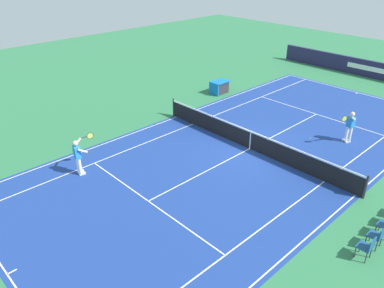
{
  "coord_description": "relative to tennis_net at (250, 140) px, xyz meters",
  "views": [
    {
      "loc": [
        13.58,
        10.08,
        8.99
      ],
      "look_at": [
        2.94,
        -1.12,
        0.9
      ],
      "focal_mm": 35.33,
      "sensor_mm": 36.0,
      "label": 1
    }
  ],
  "objects": [
    {
      "name": "tennis_net",
      "position": [
        0.0,
        0.0,
        0.0
      ],
      "size": [
        0.1,
        11.7,
        1.08
      ],
      "color": "#2D2D33",
      "rests_on": "ground_plane"
    },
    {
      "name": "tennis_ball",
      "position": [
        -3.14,
        1.5,
        -0.46
      ],
      "size": [
        0.07,
        0.07,
        0.07
      ],
      "primitive_type": "sphere",
      "color": "#CCE01E",
      "rests_on": "ground_plane"
    },
    {
      "name": "stadium_barrier",
      "position": [
        -15.9,
        -0.0,
        0.15
      ],
      "size": [
        0.26,
        17.0,
        1.28
      ],
      "color": "#231E47",
      "rests_on": "ground_plane"
    },
    {
      "name": "ground_plane",
      "position": [
        0.0,
        0.0,
        -0.49
      ],
      "size": [
        60.0,
        60.0,
        0.0
      ],
      "primitive_type": "plane",
      "color": "#2D7247"
    },
    {
      "name": "spectator_chair_4",
      "position": [
        3.24,
        7.32,
        0.03
      ],
      "size": [
        0.44,
        0.44,
        0.88
      ],
      "color": "#38383D",
      "rests_on": "ground_plane"
    },
    {
      "name": "tennis_player_near",
      "position": [
        7.31,
        -3.73,
        0.44
      ],
      "size": [
        1.13,
        0.77,
        1.7
      ],
      "color": "white",
      "rests_on": "ground_plane"
    },
    {
      "name": "tennis_player_far",
      "position": [
        -4.28,
        2.96,
        0.44
      ],
      "size": [
        1.19,
        0.75,
        1.7
      ],
      "color": "white",
      "rests_on": "ground_plane"
    },
    {
      "name": "court_slab",
      "position": [
        0.0,
        0.0,
        -0.49
      ],
      "size": [
        24.2,
        11.4,
        0.0
      ],
      "primitive_type": "cube",
      "color": "navy",
      "rests_on": "ground_plane"
    },
    {
      "name": "equipment_cart_tarped",
      "position": [
        -4.86,
        -6.58,
        -0.05
      ],
      "size": [
        1.25,
        0.84,
        0.85
      ],
      "color": "#2D2D33",
      "rests_on": "ground_plane"
    },
    {
      "name": "court_line_markings",
      "position": [
        0.0,
        0.0,
        -0.49
      ],
      "size": [
        23.85,
        11.05,
        0.01
      ],
      "color": "white",
      "rests_on": "ground_plane"
    },
    {
      "name": "spectator_chair_3",
      "position": [
        2.46,
        7.32,
        0.03
      ],
      "size": [
        0.44,
        0.44,
        0.88
      ],
      "color": "#38383D",
      "rests_on": "ground_plane"
    }
  ]
}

